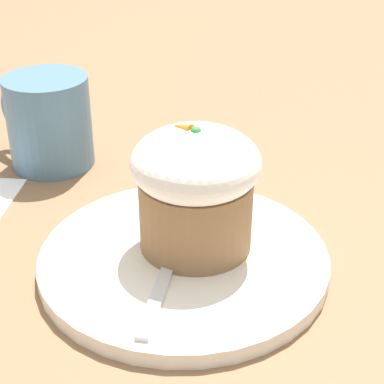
# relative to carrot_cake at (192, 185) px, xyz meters

# --- Properties ---
(ground_plane) EXTENTS (4.00, 4.00, 0.00)m
(ground_plane) POSITION_rel_carrot_cake_xyz_m (-0.00, 0.02, -0.07)
(ground_plane) COLOR #846042
(dessert_plate) EXTENTS (0.24, 0.24, 0.01)m
(dessert_plate) POSITION_rel_carrot_cake_xyz_m (-0.00, 0.02, -0.06)
(dessert_plate) COLOR white
(dessert_plate) RESTS_ON ground_plane
(carrot_cake) EXTENTS (0.10, 0.10, 0.11)m
(carrot_cake) POSITION_rel_carrot_cake_xyz_m (0.00, 0.00, 0.00)
(carrot_cake) COLOR olive
(carrot_cake) RESTS_ON dessert_plate
(spoon) EXTENTS (0.07, 0.12, 0.01)m
(spoon) POSITION_rel_carrot_cake_xyz_m (-0.01, 0.04, -0.05)
(spoon) COLOR silver
(spoon) RESTS_ON dessert_plate
(coffee_cup) EXTENTS (0.12, 0.09, 0.10)m
(coffee_cup) POSITION_rel_carrot_cake_xyz_m (0.23, -0.04, -0.02)
(coffee_cup) COLOR teal
(coffee_cup) RESTS_ON ground_plane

